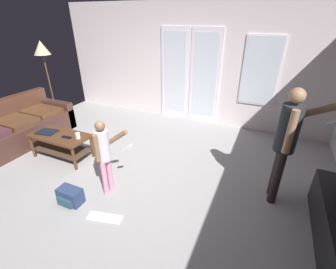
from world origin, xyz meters
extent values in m
cube|color=#989796|center=(0.00, 0.00, -0.01)|extent=(6.35, 5.33, 0.02)
cube|color=silver|center=(0.00, 2.64, 1.29)|extent=(6.35, 0.06, 2.58)
cube|color=white|center=(-0.26, 2.59, 1.03)|extent=(0.68, 0.02, 2.11)
cube|color=silver|center=(-0.26, 2.58, 1.08)|extent=(0.52, 0.01, 1.81)
cube|color=white|center=(0.46, 2.59, 1.03)|extent=(0.68, 0.02, 2.11)
cube|color=silver|center=(0.46, 2.58, 1.08)|extent=(0.52, 0.01, 1.81)
cube|color=white|center=(1.59, 2.59, 1.28)|extent=(0.72, 0.02, 1.37)
cube|color=silver|center=(1.59, 2.58, 1.28)|extent=(0.66, 0.01, 1.31)
cube|color=#462A24|center=(-2.55, 0.08, 0.21)|extent=(0.94, 2.07, 0.42)
cube|color=#462A24|center=(-2.55, 1.03, 0.29)|extent=(0.94, 0.16, 0.58)
cube|color=brown|center=(-2.52, 0.08, 0.47)|extent=(0.70, 0.54, 0.09)
cube|color=brown|center=(-2.52, 0.66, 0.47)|extent=(0.70, 0.54, 0.09)
cube|color=#51311C|center=(-1.35, 0.04, 0.42)|extent=(1.04, 0.50, 0.04)
cube|color=#4A3528|center=(-1.35, 0.04, 0.16)|extent=(0.96, 0.42, 0.02)
cylinder|color=#51311C|center=(-1.84, -0.17, 0.20)|extent=(0.05, 0.05, 0.40)
cylinder|color=#51311C|center=(-0.86, -0.17, 0.20)|extent=(0.05, 0.05, 0.40)
cylinder|color=#51311C|center=(-1.84, 0.26, 0.20)|extent=(0.05, 0.05, 0.40)
cylinder|color=#51311C|center=(-0.86, 0.26, 0.20)|extent=(0.05, 0.05, 0.40)
cylinder|color=#2D2320|center=(2.12, 0.36, 0.38)|extent=(0.11, 0.11, 0.77)
cylinder|color=#2D2320|center=(2.11, 0.53, 0.38)|extent=(0.11, 0.11, 0.77)
cylinder|color=#252A2D|center=(2.11, 0.44, 1.07)|extent=(0.25, 0.25, 0.60)
sphere|color=#A17756|center=(2.11, 0.44, 1.48)|extent=(0.18, 0.18, 0.18)
cylinder|color=#A17756|center=(2.12, 0.27, 1.10)|extent=(0.09, 0.09, 0.53)
cylinder|color=#A17756|center=(2.34, 0.63, 1.26)|extent=(0.53, 0.12, 0.30)
cube|color=white|center=(2.58, 0.64, 1.14)|extent=(0.14, 0.05, 0.09)
cylinder|color=pink|center=(-0.04, -0.44, 0.27)|extent=(0.08, 0.08, 0.54)
cylinder|color=pink|center=(-0.04, -0.32, 0.27)|extent=(0.08, 0.08, 0.54)
cylinder|color=silver|center=(-0.04, -0.38, 0.75)|extent=(0.18, 0.18, 0.42)
sphere|color=#906647|center=(-0.04, -0.38, 1.04)|extent=(0.13, 0.13, 0.13)
cylinder|color=#906647|center=(-0.04, -0.50, 0.78)|extent=(0.06, 0.06, 0.38)
cylinder|color=#906647|center=(0.11, -0.26, 0.85)|extent=(0.34, 0.07, 0.28)
cube|color=white|center=(0.26, -0.26, 0.74)|extent=(0.13, 0.04, 0.11)
cylinder|color=#2F2832|center=(-2.92, 1.33, 0.01)|extent=(0.26, 0.26, 0.02)
cylinder|color=brown|center=(-2.92, 1.33, 0.77)|extent=(0.03, 0.03, 1.55)
cone|color=beige|center=(-2.92, 1.33, 1.65)|extent=(0.35, 0.35, 0.30)
cube|color=navy|center=(-0.37, -0.78, 0.11)|extent=(0.33, 0.18, 0.22)
cube|color=#28485D|center=(-0.37, -0.89, 0.09)|extent=(0.23, 0.04, 0.11)
cube|color=white|center=(0.22, -0.82, 0.01)|extent=(0.46, 0.23, 0.02)
cube|color=silver|center=(0.22, -0.82, 0.02)|extent=(0.41, 0.19, 0.00)
cube|color=black|center=(-1.62, 0.02, 0.46)|extent=(0.37, 0.29, 0.02)
cylinder|color=white|center=(-0.96, 0.08, 0.49)|extent=(0.08, 0.08, 0.10)
cube|color=black|center=(-1.14, 0.01, 0.46)|extent=(0.17, 0.07, 0.02)
camera|label=1|loc=(1.81, -2.42, 2.27)|focal=24.67mm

